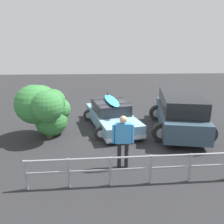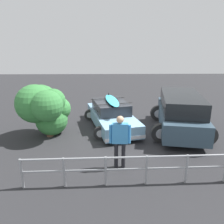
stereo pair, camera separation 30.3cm
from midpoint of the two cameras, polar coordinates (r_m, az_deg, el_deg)
The scene contains 6 objects.
ground_plane at distance 10.26m, azimuth 0.90°, elevation -5.22°, with size 44.00×44.00×0.02m, color #28282B.
sedan_car at distance 10.71m, azimuth -1.05°, elevation -0.85°, with size 2.90×4.62×1.53m.
suv_car at distance 10.60m, azimuth 16.42°, elevation 0.09°, with size 3.13×5.00×1.76m.
person_bystander at distance 6.99m, azimuth 1.67°, elevation -6.58°, with size 0.69×0.24×1.78m.
railing_fence at distance 6.63m, azimuth 13.84°, elevation -13.15°, with size 8.24×0.31×0.90m.
bush_near_left at distance 9.83m, azimuth -18.14°, elevation 1.10°, with size 2.24×2.23×2.35m.
Camera 1 is at (0.83, 9.48, 3.85)m, focal length 35.00 mm.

